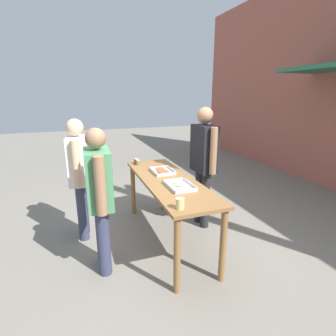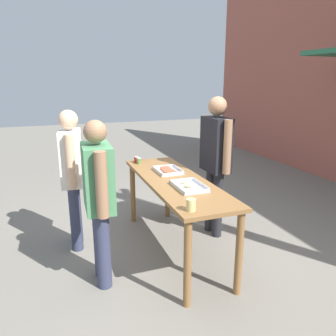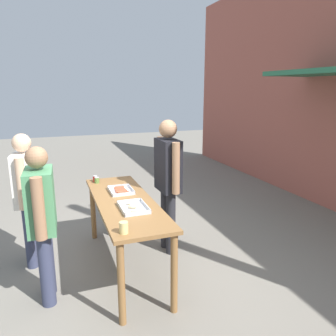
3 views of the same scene
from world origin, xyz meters
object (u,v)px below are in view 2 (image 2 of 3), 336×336
Objects in this scene: food_tray_sausages at (168,171)px; condiment_jar_mustard at (136,159)px; food_tray_buns at (189,187)px; person_server_behind_table at (216,155)px; person_customer_holding_hotdog at (72,169)px; person_customer_with_cup at (99,191)px; beer_cup at (191,205)px; condiment_jar_ketchup at (139,161)px.

condiment_jar_mustard is (-0.59, -0.24, 0.03)m from food_tray_sausages.
person_server_behind_table is (-0.59, 0.61, 0.16)m from food_tray_buns.
food_tray_sausages is 1.12m from person_customer_holding_hotdog.
person_customer_with_cup is (1.22, -0.68, 0.03)m from condiment_jar_mustard.
person_customer_with_cup is (-0.57, -0.69, 0.02)m from beer_cup.
person_server_behind_table is (0.65, 0.85, 0.14)m from condiment_jar_mustard.
food_tray_buns is 0.60m from beer_cup.
condiment_jar_ketchup is 0.93m from person_customer_holding_hotdog.
condiment_jar_ketchup is at bearing 179.96° from beer_cup.
condiment_jar_mustard is at bearing -169.09° from food_tray_buns.
person_customer_holding_hotdog is 1.01× the size of person_customer_with_cup.
food_tray_buns is 1.26m from condiment_jar_mustard.
person_server_behind_table is (0.06, 0.61, 0.17)m from food_tray_sausages.
condiment_jar_ketchup is 0.05× the size of person_customer_holding_hotdog.
condiment_jar_mustard is 1.79m from beer_cup.
beer_cup reaches higher than food_tray_sausages.
person_customer_with_cup reaches higher than condiment_jar_ketchup.
person_server_behind_table reaches higher than person_customer_holding_hotdog.
condiment_jar_ketchup is at bearing -168.81° from food_tray_buns.
condiment_jar_mustard is 0.05× the size of person_customer_with_cup.
person_customer_holding_hotdog is at bearing -100.02° from food_tray_sausages.
person_customer_with_cup reaches higher than food_tray_sausages.
food_tray_sausages is 4.44× the size of condiment_jar_ketchup.
condiment_jar_ketchup is at bearing -65.24° from person_customer_holding_hotdog.
beer_cup is 0.06× the size of person_server_behind_table.
person_customer_holding_hotdog is at bearing -127.29° from food_tray_buns.
food_tray_buns is at bearing -0.15° from food_tray_sausages.
person_server_behind_table reaches higher than food_tray_sausages.
condiment_jar_mustard is at bearing -179.68° from beer_cup.
condiment_jar_ketchup is at bearing 7.13° from condiment_jar_mustard.
person_server_behind_table reaches higher than condiment_jar_mustard.
person_customer_with_cup reaches higher than food_tray_buns.
condiment_jar_mustard is 0.09m from condiment_jar_ketchup.
person_server_behind_table is at bearing -93.03° from person_customer_holding_hotdog.
person_customer_holding_hotdog reaches higher than food_tray_buns.
person_customer_holding_hotdog is (0.40, -0.86, 0.05)m from condiment_jar_mustard.
person_server_behind_table is at bearing 52.61° from condiment_jar_mustard.
food_tray_sausages is at bearing 169.18° from beer_cup.
person_customer_with_cup is (-0.01, -0.92, 0.06)m from food_tray_buns.
beer_cup is 0.07× the size of person_customer_holding_hotdog.
condiment_jar_ketchup is 1.71m from beer_cup.
person_server_behind_table reaches higher than person_customer_with_cup.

